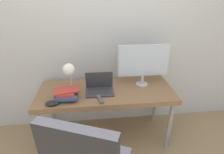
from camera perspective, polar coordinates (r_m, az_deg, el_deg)
The scene contains 8 objects.
wall_back at distance 2.21m, azimuth -3.00°, elevation 13.99°, with size 8.00×0.05×2.60m.
desk at distance 2.10m, azimuth -1.96°, elevation -5.75°, with size 1.58×0.63×0.72m.
laptop at distance 2.01m, azimuth -4.09°, elevation -3.55°, with size 0.31×0.21×0.23m.
monitor at distance 2.09m, azimuth 10.30°, elevation 4.81°, with size 0.61×0.15×0.51m.
desk_lamp at distance 1.91m, azimuth -13.71°, elevation 1.36°, with size 0.15×0.28×0.38m.
book_stack at distance 1.93m, azimuth -14.65°, elevation -5.41°, with size 0.28×0.21×0.11m.
tv_remote at distance 1.88m, azimuth -3.99°, elevation -7.24°, with size 0.08×0.16×0.02m.
game_controller at distance 1.90m, azimuth -18.91°, elevation -8.06°, with size 0.14×0.09×0.04m.
Camera 1 is at (-0.12, -1.46, 1.77)m, focal length 28.00 mm.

